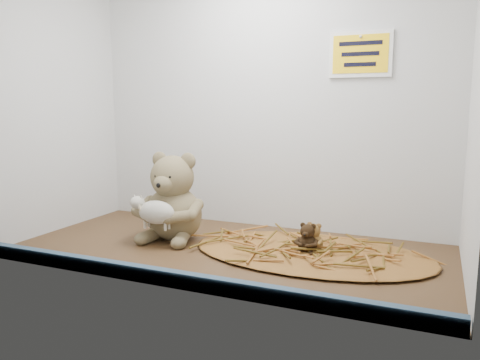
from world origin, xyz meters
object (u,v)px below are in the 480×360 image
at_px(toy_lamb, 157,212).
at_px(mini_teddy_brown, 308,236).
at_px(main_teddy, 174,196).
at_px(mini_teddy_tan, 314,236).

bearing_deg(toy_lamb, mini_teddy_brown, 12.14).
xyz_separation_m(main_teddy, toy_lamb, (0.00, -0.09, -0.03)).
xyz_separation_m(mini_teddy_tan, mini_teddy_brown, (-0.01, -0.02, 0.00)).
distance_m(main_teddy, mini_teddy_brown, 0.42).
xyz_separation_m(toy_lamb, mini_teddy_tan, (0.43, 0.11, -0.05)).
bearing_deg(mini_teddy_brown, mini_teddy_tan, 59.93).
bearing_deg(main_teddy, mini_teddy_tan, -1.76).
height_order(toy_lamb, mini_teddy_brown, toy_lamb).
relative_size(main_teddy, mini_teddy_tan, 3.38).
distance_m(mini_teddy_tan, mini_teddy_brown, 0.02).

